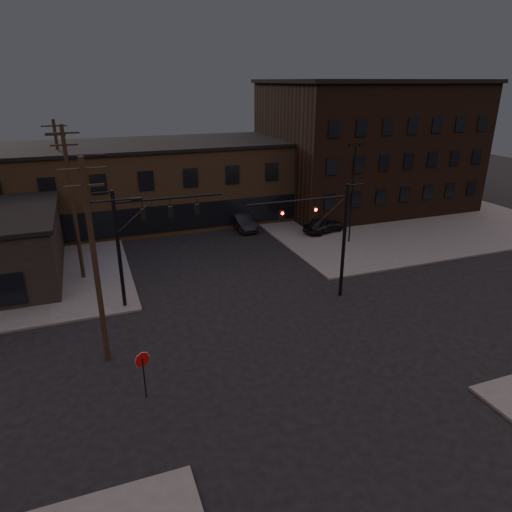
{
  "coord_description": "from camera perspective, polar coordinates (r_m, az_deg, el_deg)",
  "views": [
    {
      "loc": [
        -9.41,
        -20.77,
        14.26
      ],
      "look_at": [
        0.43,
        5.35,
        3.5
      ],
      "focal_mm": 32.0,
      "sensor_mm": 36.0,
      "label": 1
    }
  ],
  "objects": [
    {
      "name": "car_crossing",
      "position": [
        46.68,
        -1.75,
        4.3
      ],
      "size": [
        1.81,
        4.84,
        1.58
      ],
      "primitive_type": "imported",
      "rotation": [
        0.0,
        0.0,
        0.03
      ],
      "color": "black",
      "rests_on": "ground"
    },
    {
      "name": "traffic_signal_near",
      "position": [
        30.72,
        9.22,
        3.12
      ],
      "size": [
        7.12,
        0.24,
        8.0
      ],
      "color": "black",
      "rests_on": "ground"
    },
    {
      "name": "traffic_signal_far",
      "position": [
        30.34,
        -14.56,
        2.64
      ],
      "size": [
        7.12,
        0.24,
        8.0
      ],
      "color": "black",
      "rests_on": "ground"
    },
    {
      "name": "sidewalk_ne",
      "position": [
        54.92,
        15.18,
        5.37
      ],
      "size": [
        30.0,
        30.0,
        0.15
      ],
      "primitive_type": "cube",
      "color": "#474744",
      "rests_on": "ground"
    },
    {
      "name": "building_row",
      "position": [
        50.72,
        -9.64,
        9.12
      ],
      "size": [
        40.0,
        12.0,
        8.0
      ],
      "primitive_type": "cube",
      "color": "#4F3D2A",
      "rests_on": "ground"
    },
    {
      "name": "lot_light_b",
      "position": [
        49.65,
        14.91,
        10.24
      ],
      "size": [
        1.5,
        0.28,
        9.14
      ],
      "color": "black",
      "rests_on": "ground"
    },
    {
      "name": "parked_car_lot_a",
      "position": [
        45.73,
        8.48,
        3.85
      ],
      "size": [
        4.69,
        2.82,
        1.49
      ],
      "primitive_type": "imported",
      "rotation": [
        0.0,
        0.0,
        1.83
      ],
      "color": "black",
      "rests_on": "sidewalk_ne"
    },
    {
      "name": "lot_light_a",
      "position": [
        42.28,
        12.04,
        8.68
      ],
      "size": [
        1.5,
        0.28,
        9.14
      ],
      "color": "black",
      "rests_on": "ground"
    },
    {
      "name": "building_right",
      "position": [
        56.8,
        13.5,
        13.18
      ],
      "size": [
        22.0,
        16.0,
        14.0
      ],
      "primitive_type": "cube",
      "color": "black",
      "rests_on": "ground"
    },
    {
      "name": "utility_pole_far",
      "position": [
        47.58,
        -23.11,
        9.15
      ],
      "size": [
        2.2,
        0.28,
        11.0
      ],
      "color": "black",
      "rests_on": "ground"
    },
    {
      "name": "utility_pole_near",
      "position": [
        24.26,
        -19.37,
        -0.39
      ],
      "size": [
        3.7,
        0.28,
        11.0
      ],
      "color": "black",
      "rests_on": "ground"
    },
    {
      "name": "ground",
      "position": [
        26.89,
        3.22,
        -10.98
      ],
      "size": [
        140.0,
        140.0,
        0.0
      ],
      "primitive_type": "plane",
      "color": "black",
      "rests_on": "ground"
    },
    {
      "name": "stop_sign",
      "position": [
        22.56,
        -13.96,
        -13.02
      ],
      "size": [
        0.72,
        0.33,
        2.48
      ],
      "color": "black",
      "rests_on": "ground"
    },
    {
      "name": "utility_pole_mid",
      "position": [
        35.72,
        -21.86,
        6.4
      ],
      "size": [
        3.7,
        0.28,
        11.5
      ],
      "color": "black",
      "rests_on": "ground"
    },
    {
      "name": "parked_car_lot_b",
      "position": [
        50.78,
        10.13,
        5.35
      ],
      "size": [
        4.63,
        2.96,
        1.25
      ],
      "primitive_type": "imported",
      "rotation": [
        0.0,
        0.0,
        1.27
      ],
      "color": "#B6B7B9",
      "rests_on": "sidewalk_ne"
    }
  ]
}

